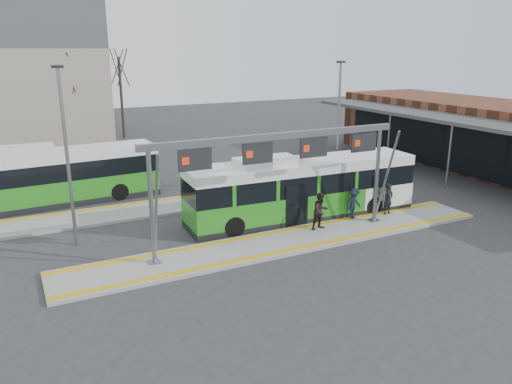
# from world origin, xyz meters

# --- Properties ---
(ground) EXTENTS (120.00, 120.00, 0.00)m
(ground) POSITION_xyz_m (0.00, 0.00, 0.00)
(ground) COLOR #2D2D30
(ground) RESTS_ON ground
(platform_main) EXTENTS (22.00, 3.00, 0.15)m
(platform_main) POSITION_xyz_m (0.00, 0.00, 0.07)
(platform_main) COLOR gray
(platform_main) RESTS_ON ground
(platform_second) EXTENTS (20.00, 3.00, 0.15)m
(platform_second) POSITION_xyz_m (-4.00, 8.00, 0.07)
(platform_second) COLOR gray
(platform_second) RESTS_ON ground
(tactile_main) EXTENTS (22.00, 2.65, 0.02)m
(tactile_main) POSITION_xyz_m (0.00, 0.00, 0.16)
(tactile_main) COLOR gold
(tactile_main) RESTS_ON platform_main
(tactile_second) EXTENTS (20.00, 0.35, 0.02)m
(tactile_second) POSITION_xyz_m (-4.00, 9.15, 0.16)
(tactile_second) COLOR gold
(tactile_second) RESTS_ON platform_second
(gantry) EXTENTS (13.00, 1.68, 5.20)m
(gantry) POSITION_xyz_m (-0.35, 0.25, 4.30)
(gantry) COLOR slate
(gantry) RESTS_ON platform_main
(hero_bus) EXTENTS (13.06, 3.39, 3.56)m
(hero_bus) POSITION_xyz_m (2.52, 2.88, 1.63)
(hero_bus) COLOR black
(hero_bus) RESTS_ON ground
(bg_bus_green) EXTENTS (13.01, 3.54, 3.22)m
(bg_bus_green) POSITION_xyz_m (-9.69, 11.72, 1.59)
(bg_bus_green) COLOR black
(bg_bus_green) RESTS_ON ground
(passenger_a) EXTENTS (0.68, 0.49, 1.73)m
(passenger_a) POSITION_xyz_m (6.94, 0.91, 1.02)
(passenger_a) COLOR black
(passenger_a) RESTS_ON platform_main
(passenger_b) EXTENTS (1.01, 0.83, 1.92)m
(passenger_b) POSITION_xyz_m (2.23, 0.57, 1.11)
(passenger_b) COLOR black
(passenger_b) RESTS_ON platform_main
(passenger_c) EXTENTS (1.23, 0.92, 1.70)m
(passenger_c) POSITION_xyz_m (4.73, 1.10, 1.00)
(passenger_c) COLOR #1A2430
(passenger_c) RESTS_ON platform_main
(tree_left) EXTENTS (1.40, 1.40, 8.99)m
(tree_left) POSITION_xyz_m (-5.29, 30.71, 6.81)
(tree_left) COLOR #382B21
(tree_left) RESTS_ON ground
(tree_mid) EXTENTS (1.40, 1.40, 9.29)m
(tree_mid) POSITION_xyz_m (-0.56, 32.94, 7.04)
(tree_mid) COLOR #382B21
(tree_mid) RESTS_ON ground
(lamp_west) EXTENTS (0.50, 0.25, 8.36)m
(lamp_west) POSITION_xyz_m (-9.20, 4.29, 4.42)
(lamp_west) COLOR slate
(lamp_west) RESTS_ON ground
(lamp_east) EXTENTS (0.50, 0.25, 8.34)m
(lamp_east) POSITION_xyz_m (6.52, 5.30, 4.41)
(lamp_east) COLOR slate
(lamp_east) RESTS_ON ground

